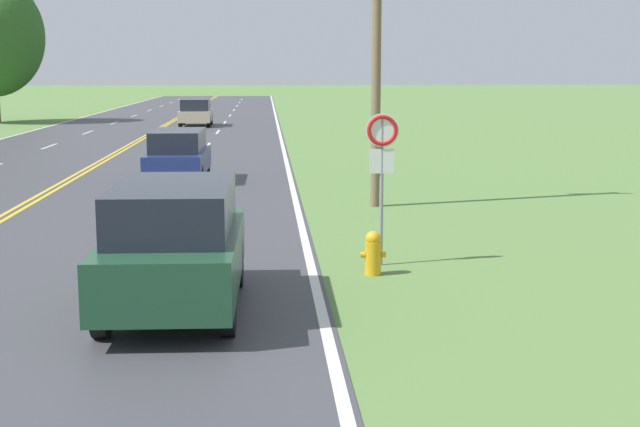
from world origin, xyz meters
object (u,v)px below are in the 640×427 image
(fire_hydrant, at_px, (373,253))
(car_dark_blue_suv_mid_near, at_px, (178,154))
(car_dark_green_suv_approaching, at_px, (175,243))
(car_champagne_hatchback_mid_far, at_px, (196,112))
(traffic_sign, at_px, (382,151))

(fire_hydrant, relative_size, car_dark_blue_suv_mid_near, 0.18)
(car_dark_green_suv_approaching, relative_size, car_champagne_hatchback_mid_far, 1.02)
(traffic_sign, xyz_separation_m, car_dark_blue_suv_mid_near, (-4.82, 12.42, -1.21))
(traffic_sign, xyz_separation_m, car_champagne_hatchback_mid_far, (-6.38, 40.25, -1.19))
(car_dark_green_suv_approaching, bearing_deg, car_champagne_hatchback_mid_far, -175.35)
(car_dark_green_suv_approaching, height_order, car_dark_blue_suv_mid_near, car_dark_green_suv_approaching)
(fire_hydrant, relative_size, traffic_sign, 0.28)
(fire_hydrant, xyz_separation_m, car_champagne_hatchback_mid_far, (-6.14, 40.99, 0.50))
(traffic_sign, distance_m, car_dark_blue_suv_mid_near, 13.38)
(fire_hydrant, xyz_separation_m, car_dark_green_suv_approaching, (-3.18, -2.06, 0.61))
(fire_hydrant, distance_m, car_dark_blue_suv_mid_near, 13.95)
(traffic_sign, xyz_separation_m, car_dark_green_suv_approaching, (-3.42, -2.80, -1.09))
(car_dark_green_suv_approaching, height_order, car_champagne_hatchback_mid_far, car_dark_green_suv_approaching)
(car_dark_green_suv_approaching, bearing_deg, car_dark_blue_suv_mid_near, -174.03)
(fire_hydrant, bearing_deg, car_dark_blue_suv_mid_near, 109.18)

